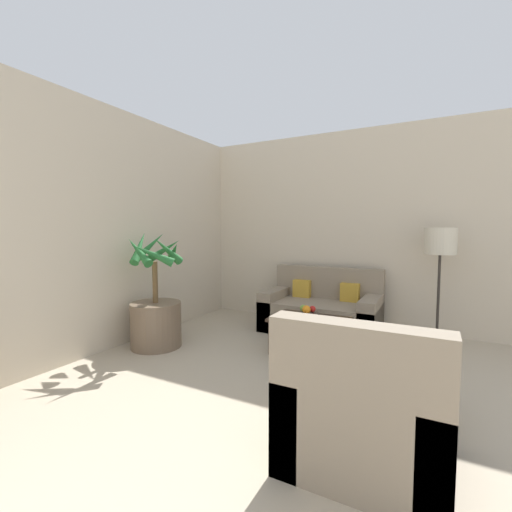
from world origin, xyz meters
TOP-DOWN VIEW (x-y plane):
  - wall_back at (0.00, 6.74)m, footprint 7.77×0.06m
  - potted_palm at (-2.68, 4.77)m, footprint 0.64×0.70m
  - sofa_loveseat at (-1.19, 6.25)m, footprint 1.48×0.81m
  - floor_lamp at (0.17, 6.35)m, footprint 0.34×0.34m
  - coffee_table at (-1.05, 5.37)m, footprint 0.81×0.52m
  - fruit_bowl at (-1.09, 5.42)m, footprint 0.24×0.24m
  - apple_red at (-1.05, 5.46)m, footprint 0.07×0.07m
  - apple_green at (-1.15, 5.43)m, footprint 0.08×0.08m
  - orange_fruit at (-1.09, 5.36)m, footprint 0.09×0.09m
  - armchair at (-0.21, 3.85)m, footprint 0.87×0.79m
  - ottoman at (-0.13, 4.63)m, footprint 0.54×0.49m

SIDE VIEW (x-z plane):
  - ottoman at x=-0.13m, z-range 0.00..0.38m
  - sofa_loveseat at x=-1.19m, z-range -0.14..0.68m
  - armchair at x=-0.21m, z-range -0.16..0.72m
  - coffee_table at x=-1.05m, z-range 0.14..0.53m
  - potted_palm at x=-2.68m, z-range -0.27..1.07m
  - fruit_bowl at x=-1.09m, z-range 0.39..0.44m
  - apple_red at x=-1.05m, z-range 0.44..0.51m
  - apple_green at x=-1.15m, z-range 0.44..0.51m
  - orange_fruit at x=-1.09m, z-range 0.44..0.53m
  - floor_lamp at x=0.17m, z-range 0.47..1.83m
  - wall_back at x=0.00m, z-range 0.00..2.70m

